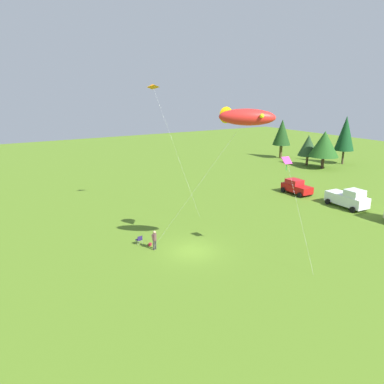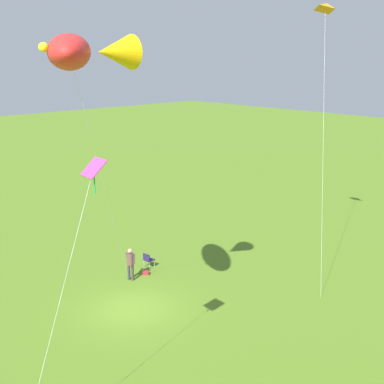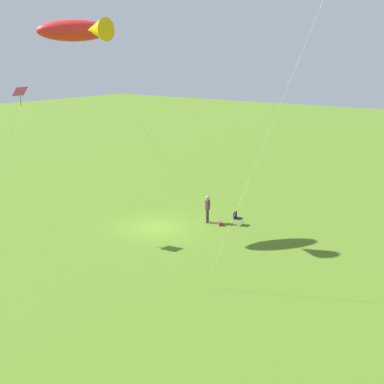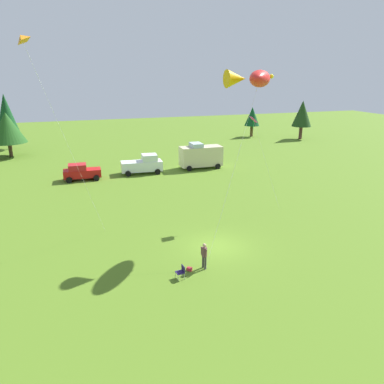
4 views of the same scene
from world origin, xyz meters
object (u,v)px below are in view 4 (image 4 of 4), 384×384
object	(u,v)px
person_kite_flyer	(204,254)
kite_diamond_rainbow	(255,124)
car_red_sedan	(81,172)
van_camper_beige	(201,156)
kite_large_fish	(254,79)
truck_white_pickup	(143,165)
folding_chair	(181,271)
backpack_on_grass	(189,269)
kite_delta_orange	(21,40)

from	to	relation	value
person_kite_flyer	kite_diamond_rainbow	world-z (taller)	kite_diamond_rainbow
car_red_sedan	person_kite_flyer	bearing A→B (deg)	106.90
van_camper_beige	kite_large_fish	world-z (taller)	kite_large_fish
kite_diamond_rainbow	kite_large_fish	bearing A→B (deg)	-120.71
truck_white_pickup	kite_diamond_rainbow	bearing A→B (deg)	-66.00
folding_chair	person_kite_flyer	bearing A→B (deg)	-164.71
backpack_on_grass	kite_diamond_rainbow	xyz separation A→B (m)	(8.24, 7.97, 7.84)
car_red_sedan	backpack_on_grass	bearing A→B (deg)	104.68
car_red_sedan	kite_diamond_rainbow	size ratio (longest dim) A/B	0.50
folding_chair	car_red_sedan	size ratio (longest dim) A/B	0.19
backpack_on_grass	van_camper_beige	xyz separation A→B (m)	(9.53, 24.99, 1.53)
car_red_sedan	van_camper_beige	world-z (taller)	van_camper_beige
person_kite_flyer	kite_delta_orange	distance (m)	16.62
car_red_sedan	kite_delta_orange	world-z (taller)	kite_delta_orange
van_camper_beige	kite_diamond_rainbow	xyz separation A→B (m)	(-1.29, -17.02, 6.31)
truck_white_pickup	kite_delta_orange	world-z (taller)	kite_delta_orange
person_kite_flyer	truck_white_pickup	bearing A→B (deg)	-114.43
kite_large_fish	car_red_sedan	bearing A→B (deg)	122.22
truck_white_pickup	person_kite_flyer	bearing A→B (deg)	-88.88
kite_diamond_rainbow	car_red_sedan	bearing A→B (deg)	130.81
van_camper_beige	folding_chair	bearing A→B (deg)	68.36
car_red_sedan	kite_diamond_rainbow	distance (m)	22.25
van_camper_beige	kite_delta_orange	world-z (taller)	kite_delta_orange
truck_white_pickup	van_camper_beige	distance (m)	7.69
backpack_on_grass	kite_large_fish	distance (m)	14.03
backpack_on_grass	kite_delta_orange	xyz separation A→B (m)	(-8.54, 4.75, 13.67)
person_kite_flyer	car_red_sedan	distance (m)	24.85
kite_large_fish	folding_chair	bearing A→B (deg)	-141.83
folding_chair	kite_large_fish	world-z (taller)	kite_large_fish
person_kite_flyer	kite_diamond_rainbow	xyz separation A→B (m)	(7.25, 7.98, 6.93)
backpack_on_grass	truck_white_pickup	world-z (taller)	truck_white_pickup
car_red_sedan	van_camper_beige	size ratio (longest dim) A/B	0.79
person_kite_flyer	car_red_sedan	bearing A→B (deg)	-97.12
kite_delta_orange	backpack_on_grass	bearing A→B (deg)	-29.08
folding_chair	kite_delta_orange	bearing A→B (deg)	-41.81
backpack_on_grass	kite_delta_orange	size ratio (longest dim) A/B	0.02
truck_white_pickup	backpack_on_grass	bearing A→B (deg)	-91.18
person_kite_flyer	backpack_on_grass	world-z (taller)	person_kite_flyer
backpack_on_grass	van_camper_beige	world-z (taller)	van_camper_beige
kite_diamond_rainbow	kite_delta_orange	bearing A→B (deg)	-169.12
kite_large_fish	truck_white_pickup	bearing A→B (deg)	103.01
folding_chair	kite_delta_orange	world-z (taller)	kite_delta_orange
truck_white_pickup	kite_delta_orange	xyz separation A→B (m)	(-10.40, -19.96, 12.68)
backpack_on_grass	folding_chair	bearing A→B (deg)	-136.14
car_red_sedan	truck_white_pickup	distance (m)	7.47
backpack_on_grass	truck_white_pickup	xyz separation A→B (m)	(1.87, 24.70, 0.99)
truck_white_pickup	kite_diamond_rainbow	xyz separation A→B (m)	(6.38, -16.73, 6.85)
van_camper_beige	truck_white_pickup	bearing A→B (deg)	2.30
van_camper_beige	kite_large_fish	xyz separation A→B (m)	(-3.10, -20.07, 9.93)
kite_large_fish	kite_diamond_rainbow	size ratio (longest dim) A/B	1.43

